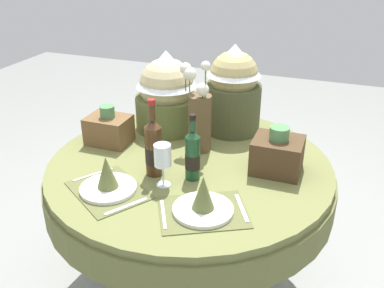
{
  "coord_description": "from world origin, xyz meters",
  "views": [
    {
      "loc": [
        0.64,
        -1.68,
        1.77
      ],
      "look_at": [
        0.0,
        0.03,
        0.86
      ],
      "focal_mm": 40.28,
      "sensor_mm": 36.0,
      "label": 1
    }
  ],
  "objects_px": {
    "flower_vase": "(199,116)",
    "woven_basket_side_right": "(277,154)",
    "place_setting_left": "(108,181)",
    "woven_basket_side_left": "(109,129)",
    "wine_bottle_centre": "(153,147)",
    "dining_table": "(190,184)",
    "place_setting_right": "(203,202)",
    "wine_bottle_left": "(193,155)",
    "gift_tub_back_left": "(167,89)",
    "gift_tub_back_centre": "(233,86)",
    "wine_glass_left": "(163,156)"
  },
  "relations": [
    {
      "from": "flower_vase",
      "to": "woven_basket_side_right",
      "type": "xyz_separation_m",
      "value": [
        0.4,
        -0.08,
        -0.1
      ]
    },
    {
      "from": "place_setting_left",
      "to": "woven_basket_side_right",
      "type": "relative_size",
      "value": 1.94
    },
    {
      "from": "woven_basket_side_left",
      "to": "wine_bottle_centre",
      "type": "bearing_deg",
      "value": -31.19
    },
    {
      "from": "dining_table",
      "to": "place_setting_right",
      "type": "xyz_separation_m",
      "value": [
        0.19,
        -0.36,
        0.17
      ]
    },
    {
      "from": "place_setting_right",
      "to": "flower_vase",
      "type": "distance_m",
      "value": 0.56
    },
    {
      "from": "flower_vase",
      "to": "wine_bottle_left",
      "type": "bearing_deg",
      "value": -76.36
    },
    {
      "from": "place_setting_right",
      "to": "wine_bottle_left",
      "type": "height_order",
      "value": "wine_bottle_left"
    },
    {
      "from": "woven_basket_side_right",
      "to": "gift_tub_back_left",
      "type": "bearing_deg",
      "value": 157.66
    },
    {
      "from": "place_setting_right",
      "to": "wine_bottle_left",
      "type": "distance_m",
      "value": 0.27
    },
    {
      "from": "place_setting_right",
      "to": "woven_basket_side_right",
      "type": "xyz_separation_m",
      "value": [
        0.21,
        0.43,
        0.04
      ]
    },
    {
      "from": "flower_vase",
      "to": "woven_basket_side_right",
      "type": "distance_m",
      "value": 0.42
    },
    {
      "from": "gift_tub_back_left",
      "to": "gift_tub_back_centre",
      "type": "relative_size",
      "value": 0.91
    },
    {
      "from": "place_setting_right",
      "to": "flower_vase",
      "type": "height_order",
      "value": "flower_vase"
    },
    {
      "from": "wine_bottle_left",
      "to": "gift_tub_back_centre",
      "type": "relative_size",
      "value": 0.64
    },
    {
      "from": "wine_glass_left",
      "to": "woven_basket_side_right",
      "type": "height_order",
      "value": "woven_basket_side_right"
    },
    {
      "from": "wine_bottle_left",
      "to": "place_setting_right",
      "type": "bearing_deg",
      "value": -60.8
    },
    {
      "from": "flower_vase",
      "to": "wine_bottle_left",
      "type": "relative_size",
      "value": 1.52
    },
    {
      "from": "dining_table",
      "to": "flower_vase",
      "type": "distance_m",
      "value": 0.34
    },
    {
      "from": "dining_table",
      "to": "gift_tub_back_left",
      "type": "bearing_deg",
      "value": 127.5
    },
    {
      "from": "wine_bottle_centre",
      "to": "woven_basket_side_right",
      "type": "xyz_separation_m",
      "value": [
        0.51,
        0.22,
        -0.05
      ]
    },
    {
      "from": "wine_bottle_left",
      "to": "gift_tub_back_left",
      "type": "height_order",
      "value": "gift_tub_back_left"
    },
    {
      "from": "woven_basket_side_right",
      "to": "wine_bottle_centre",
      "type": "bearing_deg",
      "value": -156.54
    },
    {
      "from": "woven_basket_side_left",
      "to": "wine_glass_left",
      "type": "bearing_deg",
      "value": -33.88
    },
    {
      "from": "dining_table",
      "to": "gift_tub_back_left",
      "type": "xyz_separation_m",
      "value": [
        -0.25,
        0.33,
        0.35
      ]
    },
    {
      "from": "wine_glass_left",
      "to": "gift_tub_back_left",
      "type": "bearing_deg",
      "value": 111.44
    },
    {
      "from": "wine_glass_left",
      "to": "place_setting_left",
      "type": "bearing_deg",
      "value": -148.71
    },
    {
      "from": "flower_vase",
      "to": "wine_bottle_centre",
      "type": "distance_m",
      "value": 0.32
    },
    {
      "from": "dining_table",
      "to": "place_setting_left",
      "type": "relative_size",
      "value": 3.21
    },
    {
      "from": "wine_glass_left",
      "to": "gift_tub_back_centre",
      "type": "relative_size",
      "value": 0.41
    },
    {
      "from": "flower_vase",
      "to": "woven_basket_side_right",
      "type": "height_order",
      "value": "flower_vase"
    },
    {
      "from": "dining_table",
      "to": "wine_bottle_centre",
      "type": "xyz_separation_m",
      "value": [
        -0.11,
        -0.16,
        0.26
      ]
    },
    {
      "from": "dining_table",
      "to": "flower_vase",
      "type": "height_order",
      "value": "flower_vase"
    },
    {
      "from": "wine_bottle_centre",
      "to": "woven_basket_side_right",
      "type": "bearing_deg",
      "value": 23.46
    },
    {
      "from": "dining_table",
      "to": "place_setting_right",
      "type": "relative_size",
      "value": 3.24
    },
    {
      "from": "place_setting_left",
      "to": "wine_bottle_centre",
      "type": "height_order",
      "value": "wine_bottle_centre"
    },
    {
      "from": "dining_table",
      "to": "wine_bottle_centre",
      "type": "height_order",
      "value": "wine_bottle_centre"
    },
    {
      "from": "wine_glass_left",
      "to": "dining_table",
      "type": "bearing_deg",
      "value": 81.97
    },
    {
      "from": "dining_table",
      "to": "place_setting_right",
      "type": "bearing_deg",
      "value": -62.03
    },
    {
      "from": "place_setting_right",
      "to": "wine_glass_left",
      "type": "xyz_separation_m",
      "value": [
        -0.23,
        0.13,
        0.09
      ]
    },
    {
      "from": "gift_tub_back_centre",
      "to": "woven_basket_side_right",
      "type": "xyz_separation_m",
      "value": [
        0.31,
        -0.37,
        -0.17
      ]
    },
    {
      "from": "dining_table",
      "to": "gift_tub_back_left",
      "type": "height_order",
      "value": "gift_tub_back_left"
    },
    {
      "from": "wine_bottle_centre",
      "to": "woven_basket_side_right",
      "type": "relative_size",
      "value": 1.63
    },
    {
      "from": "dining_table",
      "to": "place_setting_left",
      "type": "xyz_separation_m",
      "value": [
        -0.23,
        -0.36,
        0.17
      ]
    },
    {
      "from": "place_setting_right",
      "to": "dining_table",
      "type": "bearing_deg",
      "value": 117.97
    },
    {
      "from": "flower_vase",
      "to": "wine_bottle_centre",
      "type": "xyz_separation_m",
      "value": [
        -0.11,
        -0.3,
        -0.05
      ]
    },
    {
      "from": "gift_tub_back_left",
      "to": "place_setting_left",
      "type": "bearing_deg",
      "value": -88.21
    },
    {
      "from": "place_setting_right",
      "to": "woven_basket_side_left",
      "type": "distance_m",
      "value": 0.78
    },
    {
      "from": "place_setting_left",
      "to": "woven_basket_side_right",
      "type": "height_order",
      "value": "woven_basket_side_right"
    },
    {
      "from": "wine_bottle_centre",
      "to": "gift_tub_back_centre",
      "type": "relative_size",
      "value": 0.75
    },
    {
      "from": "place_setting_left",
      "to": "wine_glass_left",
      "type": "distance_m",
      "value": 0.25
    }
  ]
}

